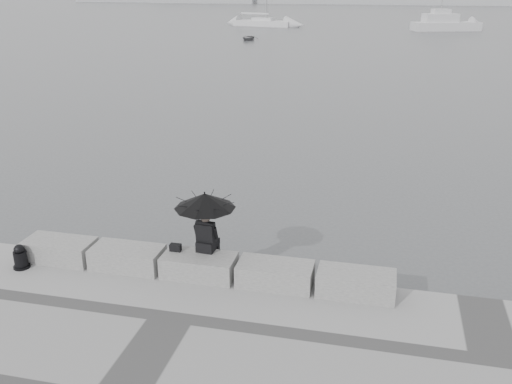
% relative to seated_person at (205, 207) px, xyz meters
% --- Properties ---
extents(ground, '(360.00, 360.00, 0.00)m').
position_rel_seated_person_xyz_m(ground, '(-0.08, 0.17, -2.04)').
color(ground, '#4A4D4F').
rests_on(ground, ground).
extents(stone_block_far_left, '(1.60, 0.80, 0.50)m').
position_rel_seated_person_xyz_m(stone_block_far_left, '(-3.48, -0.28, -1.29)').
color(stone_block_far_left, slate).
rests_on(stone_block_far_left, promenade).
extents(stone_block_left, '(1.60, 0.80, 0.50)m').
position_rel_seated_person_xyz_m(stone_block_left, '(-1.78, -0.28, -1.29)').
color(stone_block_left, slate).
rests_on(stone_block_left, promenade).
extents(stone_block_centre, '(1.60, 0.80, 0.50)m').
position_rel_seated_person_xyz_m(stone_block_centre, '(-0.08, -0.28, -1.29)').
color(stone_block_centre, slate).
rests_on(stone_block_centre, promenade).
extents(stone_block_right, '(1.60, 0.80, 0.50)m').
position_rel_seated_person_xyz_m(stone_block_right, '(1.62, -0.28, -1.29)').
color(stone_block_right, slate).
rests_on(stone_block_right, promenade).
extents(stone_block_far_right, '(1.60, 0.80, 0.50)m').
position_rel_seated_person_xyz_m(stone_block_far_right, '(3.32, -0.28, -1.29)').
color(stone_block_far_right, slate).
rests_on(stone_block_far_right, promenade).
extents(seated_person, '(1.34, 1.34, 1.39)m').
position_rel_seated_person_xyz_m(seated_person, '(0.00, 0.00, 0.00)').
color(seated_person, black).
rests_on(seated_person, stone_block_centre).
extents(bag, '(0.25, 0.14, 0.16)m').
position_rel_seated_person_xyz_m(bag, '(-0.66, -0.17, -0.96)').
color(bag, black).
rests_on(bag, stone_block_centre).
extents(mooring_bollard, '(0.37, 0.37, 0.58)m').
position_rel_seated_person_xyz_m(mooring_bollard, '(-4.12, -0.85, -1.30)').
color(mooring_bollard, black).
rests_on(mooring_bollard, promenade).
extents(distant_landmass, '(180.00, 8.00, 2.80)m').
position_rel_seated_person_xyz_m(distant_landmass, '(-8.22, 154.68, -1.14)').
color(distant_landmass, '#A9ABAE').
rests_on(distant_landmass, ground).
extents(sailboat_left, '(9.25, 4.34, 12.90)m').
position_rel_seated_person_xyz_m(sailboat_left, '(-15.28, 74.80, -1.53)').
color(sailboat_left, silver).
rests_on(sailboat_left, ground).
extents(motor_cruiser, '(9.43, 5.70, 4.50)m').
position_rel_seated_person_xyz_m(motor_cruiser, '(10.47, 73.10, -1.15)').
color(motor_cruiser, silver).
rests_on(motor_cruiser, ground).
extents(dinghy, '(2.94, 1.32, 0.49)m').
position_rel_seated_person_xyz_m(dinghy, '(-12.52, 54.47, -1.79)').
color(dinghy, gray).
rests_on(dinghy, ground).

